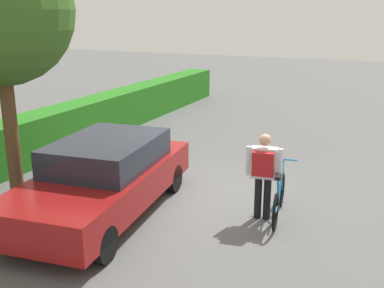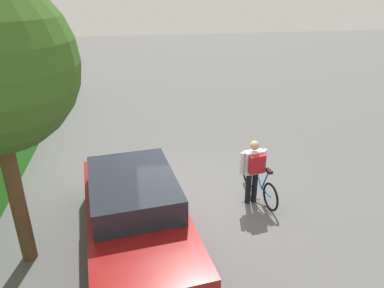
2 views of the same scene
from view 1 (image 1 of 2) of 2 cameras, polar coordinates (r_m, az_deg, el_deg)
name	(u,v)px [view 1 (image 1 of 2)]	position (r m, az deg, el deg)	size (l,w,h in m)	color
ground_plane	(203,197)	(9.41, 1.38, -6.54)	(60.00, 60.00, 0.00)	#595959
hedge_row	(20,143)	(11.80, -20.39, 0.10)	(21.83, 0.90, 1.16)	#26751C
parked_car_near	(104,177)	(8.57, -10.76, -3.96)	(4.58, 2.30, 1.38)	maroon
bicycle	(279,198)	(8.54, 10.62, -6.49)	(1.74, 0.50, 0.94)	black
person_rider	(264,169)	(8.21, 8.78, -3.07)	(0.40, 0.64, 1.57)	black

